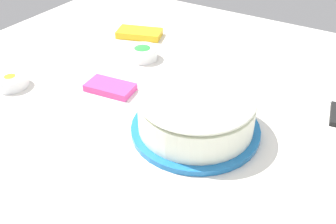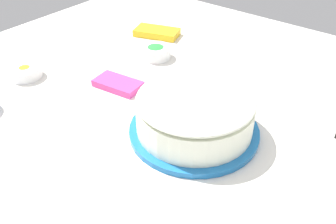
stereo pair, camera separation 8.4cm
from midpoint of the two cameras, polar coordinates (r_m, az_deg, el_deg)
The scene contains 6 objects.
ground_plane at distance 0.90m, azimuth 0.62°, elevation -1.23°, with size 1.54×1.54×0.00m, color silver.
frosted_cake at distance 0.84m, azimuth 7.01°, elevation -0.46°, with size 0.30×0.30×0.11m.
sprinkle_bowl_green at distance 1.17m, azimuth 0.17°, elevation 9.23°, with size 0.09×0.09×0.04m.
sprinkle_bowl_orange at distance 1.13m, azimuth -19.13°, elevation 5.82°, with size 0.09×0.09×0.03m.
candy_box_lower at distance 1.03m, azimuth -5.39°, elevation 4.23°, with size 0.13×0.07×0.02m, color #E53D8E.
candy_box_upper at distance 1.33m, azimuth 0.13°, elevation 12.11°, with size 0.15×0.08×0.02m, color yellow.
Camera 2 is at (0.47, -0.55, 0.54)m, focal length 39.66 mm.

